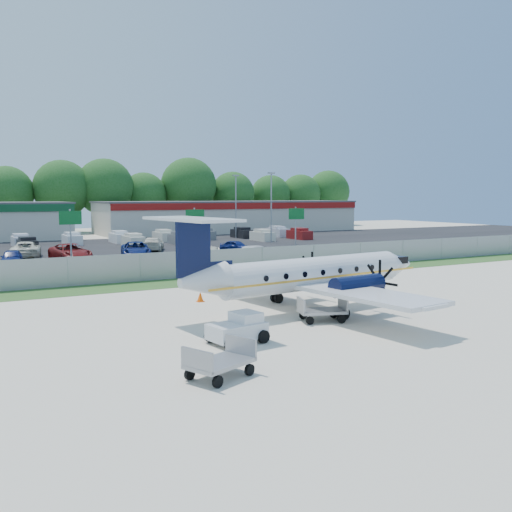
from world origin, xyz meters
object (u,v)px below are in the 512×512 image
pushback_tug (239,328)px  baggage_cart_near (220,362)px  aircraft (309,274)px  baggage_cart_far (322,310)px

pushback_tug → baggage_cart_near: size_ratio=0.95×
pushback_tug → aircraft: bearing=33.5°
aircraft → baggage_cart_far: bearing=-110.6°
aircraft → baggage_cart_near: size_ratio=6.30×
baggage_cart_near → baggage_cart_far: (8.06, 5.42, -0.01)m
aircraft → baggage_cart_far: aircraft is taller
aircraft → baggage_cart_near: bearing=-138.4°
baggage_cart_far → aircraft: bearing=69.4°
baggage_cart_near → aircraft: bearing=41.6°
aircraft → pushback_tug: (-6.34, -4.19, -1.37)m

